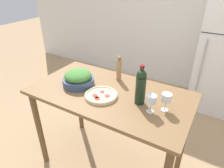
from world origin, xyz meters
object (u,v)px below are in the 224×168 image
wine_glass_far (166,98)px  pepper_mill (119,69)px  homemade_pizza (101,95)px  wine_glass_near (151,100)px  wine_bottle (141,86)px  salad_bowl (78,78)px

wine_glass_far → pepper_mill: bearing=154.7°
pepper_mill → homemade_pizza: 0.35m
wine_glass_near → wine_bottle: bearing=148.9°
homemade_pizza → salad_bowl: bearing=167.4°
wine_bottle → homemade_pizza: bearing=-165.4°
wine_glass_far → salad_bowl: size_ratio=0.50×
wine_bottle → salad_bowl: bearing=-178.4°
wine_glass_near → homemade_pizza: wine_glass_near is taller
salad_bowl → homemade_pizza: (0.29, -0.06, -0.05)m
pepper_mill → salad_bowl: size_ratio=0.85×
pepper_mill → homemade_pizza: bearing=-87.1°
wine_bottle → salad_bowl: size_ratio=1.14×
wine_glass_near → salad_bowl: salad_bowl is taller
pepper_mill → homemade_pizza: size_ratio=0.88×
wine_bottle → wine_glass_near: wine_bottle is taller
wine_glass_far → pepper_mill: size_ratio=0.59×
pepper_mill → salad_bowl: (-0.27, -0.27, -0.05)m
wine_bottle → wine_glass_far: wine_bottle is taller
wine_bottle → wine_glass_near: bearing=-31.1°
wine_bottle → wine_glass_far: 0.21m
salad_bowl → homemade_pizza: salad_bowl is taller
wine_glass_near → pepper_mill: 0.55m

